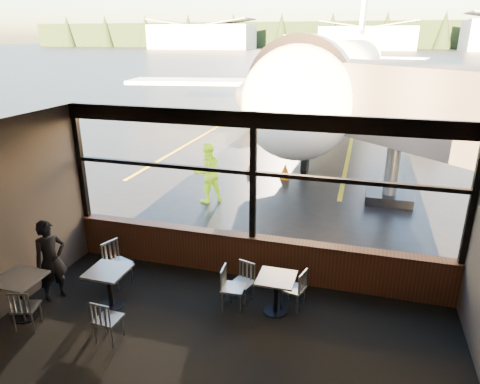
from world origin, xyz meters
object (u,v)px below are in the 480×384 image
at_px(jet_bridge, 420,132).
at_px(passenger, 51,260).
at_px(chair_mid_s, 108,319).
at_px(cone_nose, 285,171).
at_px(cafe_table_mid, 110,288).
at_px(cone_extra, 250,167).
at_px(cafe_table_near, 276,295).
at_px(chair_left_s, 26,307).
at_px(chair_near_e, 293,289).
at_px(cone_wing, 249,113).
at_px(cafe_table_left, 23,297).
at_px(chair_near_n, 242,283).
at_px(ground_crew, 207,173).
at_px(airliner, 346,30).
at_px(chair_near_w, 233,288).
at_px(chair_mid_w, 118,264).

relative_size(jet_bridge, passenger, 6.27).
distance_m(chair_mid_s, cone_nose, 9.58).
bearing_deg(cafe_table_mid, cone_extra, 87.66).
height_order(cafe_table_near, cafe_table_mid, cafe_table_mid).
bearing_deg(chair_mid_s, cone_extra, 93.18).
bearing_deg(chair_left_s, chair_near_e, 7.24).
bearing_deg(jet_bridge, cone_wing, 123.36).
distance_m(chair_mid_s, chair_left_s, 1.55).
xyz_separation_m(chair_mid_s, cone_nose, (1.21, 9.50, -0.13)).
relative_size(cafe_table_left, chair_near_n, 1.02).
xyz_separation_m(cafe_table_mid, cone_extra, (0.36, 8.89, -0.16)).
xyz_separation_m(passenger, ground_crew, (1.05, 5.76, 0.12)).
xyz_separation_m(chair_near_n, chair_left_s, (-3.38, -1.80, 0.01)).
bearing_deg(chair_near_n, cone_nose, -69.73).
bearing_deg(chair_near_e, cone_nose, 26.79).
relative_size(cafe_table_near, chair_mid_s, 0.90).
height_order(jet_bridge, cafe_table_left, jet_bridge).
bearing_deg(cafe_table_left, cone_wing, 94.02).
relative_size(airliner, cone_wing, 61.73).
bearing_deg(chair_near_w, cone_extra, -171.11).
relative_size(airliner, cafe_table_left, 42.13).
relative_size(chair_near_w, chair_mid_s, 1.04).
xyz_separation_m(cafe_table_near, chair_near_n, (-0.68, 0.15, 0.03)).
relative_size(cafe_table_near, passenger, 0.46).
bearing_deg(passenger, jet_bridge, -14.99).
relative_size(cafe_table_left, passenger, 0.50).
height_order(airliner, cone_extra, airliner).
distance_m(chair_near_w, chair_mid_s, 2.25).
relative_size(cafe_table_mid, cafe_table_left, 0.96).
bearing_deg(chair_near_n, cafe_table_mid, 35.59).
xyz_separation_m(cafe_table_left, passenger, (0.12, 0.69, 0.40)).
relative_size(chair_near_n, ground_crew, 0.43).
distance_m(chair_left_s, ground_crew, 6.77).
bearing_deg(airliner, chair_near_w, -89.14).
distance_m(airliner, chair_near_e, 20.62).
xyz_separation_m(chair_near_n, ground_crew, (-2.50, 4.89, 0.53)).
xyz_separation_m(cafe_table_left, cone_nose, (3.04, 9.37, -0.13)).
distance_m(airliner, cafe_table_left, 22.58).
bearing_deg(cafe_table_left, chair_near_n, 23.07).
bearing_deg(cone_wing, cafe_table_left, -85.98).
xyz_separation_m(jet_bridge, cone_nose, (-4.16, 1.32, -1.94)).
distance_m(chair_mid_w, cone_nose, 8.17).
bearing_deg(airliner, cone_extra, -98.95).
bearing_deg(chair_mid_w, chair_near_n, 112.73).
xyz_separation_m(chair_mid_w, ground_crew, (0.10, 5.01, 0.46)).
bearing_deg(chair_left_s, airliner, 64.10).
bearing_deg(jet_bridge, chair_mid_s, -123.27).
distance_m(chair_mid_w, cone_extra, 8.19).
height_order(chair_mid_s, cone_wing, chair_mid_s).
relative_size(chair_left_s, cone_nose, 1.47).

